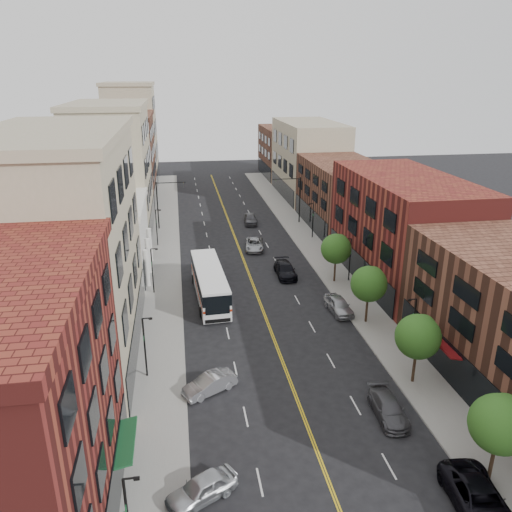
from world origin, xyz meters
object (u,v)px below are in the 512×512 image
car_angle_b (210,384)px  car_lane_a (285,270)px  car_lane_behind (208,267)px  car_parked_far (339,305)px  car_parked_mid (388,408)px  car_lane_b (254,244)px  car_lane_c (250,219)px  car_angle_a (202,489)px  city_bus (209,281)px  car_parked_near (480,501)px

car_angle_b → car_lane_a: bearing=125.6°
car_angle_b → car_lane_behind: bearing=148.0°
car_parked_far → car_lane_behind: bearing=129.7°
car_lane_behind → car_lane_a: size_ratio=0.92×
car_parked_mid → car_lane_a: bearing=95.9°
car_lane_behind → car_angle_b: bearing=78.6°
car_lane_b → car_lane_c: bearing=91.8°
car_angle_a → car_lane_behind: (2.58, 33.59, 0.08)m
car_lane_a → car_angle_b: bearing=-115.2°
car_angle_b → car_parked_mid: size_ratio=0.91×
city_bus → car_lane_b: 16.21m
car_lane_behind → car_parked_near: bearing=100.3°
car_parked_far → car_lane_behind: (-12.22, 12.36, 0.02)m
car_angle_a → car_parked_near: size_ratio=0.72×
car_parked_far → car_lane_c: car_lane_c is taller
car_parked_far → car_angle_a: bearing=-129.8°
car_angle_a → car_lane_a: size_ratio=0.80×
car_angle_a → car_lane_behind: bearing=147.9°
car_parked_far → car_angle_b: bearing=-145.4°
city_bus → car_lane_behind: bearing=85.2°
car_lane_c → car_parked_near: bearing=-81.6°
city_bus → car_parked_far: (12.46, -5.46, -1.12)m
car_parked_near → car_angle_a: bearing=173.1°
car_lane_b → car_parked_near: bearing=-75.3°
car_angle_a → car_lane_a: 33.44m
car_angle_a → city_bus: bearing=147.3°
car_parked_near → car_angle_b: bearing=141.5°
car_parked_mid → car_lane_behind: car_lane_behind is taller
car_angle_a → car_parked_mid: 14.17m
city_bus → car_angle_b: 16.82m
car_lane_a → car_parked_near: bearing=-83.9°
car_angle_b → car_parked_far: (13.65, 11.28, 0.08)m
car_parked_far → car_lane_c: bearing=92.4°
car_lane_behind → car_lane_a: bearing=158.2°
city_bus → car_parked_near: size_ratio=2.21×
car_parked_far → car_lane_b: car_parked_far is taller
city_bus → car_parked_far: bearing=-26.5°
city_bus → car_lane_behind: (0.24, 6.90, -1.11)m
car_angle_b → car_parked_near: size_ratio=0.72×
car_parked_mid → car_parked_far: 16.16m
city_bus → car_parked_mid: size_ratio=2.77×
car_parked_far → car_lane_a: 10.66m
car_parked_far → car_lane_b: bearing=100.2°
car_parked_near → car_lane_c: bearing=99.9°
city_bus → car_angle_a: 26.82m
car_lane_b → car_angle_b: bearing=-97.0°
car_parked_mid → car_lane_c: 48.36m
car_angle_a → car_parked_near: bearing=49.7°
car_lane_b → car_lane_c: 12.27m
car_parked_mid → car_lane_a: 26.28m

